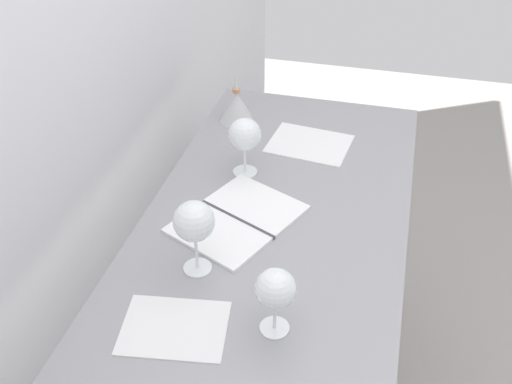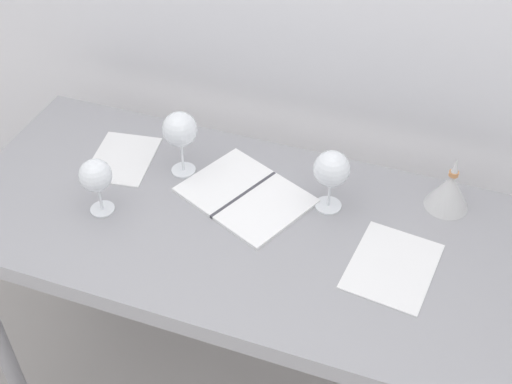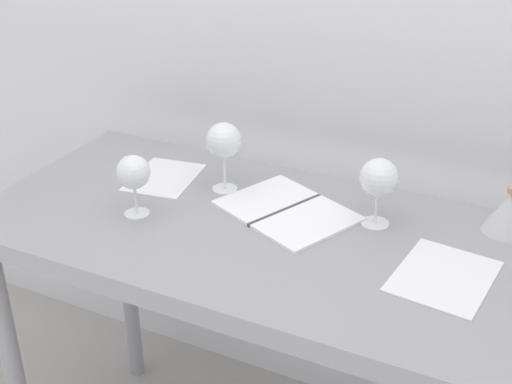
# 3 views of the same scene
# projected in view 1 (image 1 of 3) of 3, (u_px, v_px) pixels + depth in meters

# --- Properties ---
(back_wall) EXTENTS (3.80, 0.04, 2.60)m
(back_wall) POSITION_uv_depth(u_px,v_px,m) (59.00, 53.00, 1.34)
(back_wall) COLOR silver
(back_wall) RESTS_ON ground_plane
(steel_counter) EXTENTS (1.40, 0.65, 0.90)m
(steel_counter) POSITION_uv_depth(u_px,v_px,m) (272.00, 258.00, 1.54)
(steel_counter) COLOR gray
(steel_counter) RESTS_ON ground_plane
(wine_glass_far_right) EXTENTS (0.09, 0.09, 0.17)m
(wine_glass_far_right) POSITION_uv_depth(u_px,v_px,m) (245.00, 136.00, 1.60)
(wine_glass_far_right) COLOR white
(wine_glass_far_right) RESTS_ON steel_counter
(wine_glass_far_left) EXTENTS (0.09, 0.09, 0.18)m
(wine_glass_far_left) POSITION_uv_depth(u_px,v_px,m) (194.00, 223.00, 1.27)
(wine_glass_far_left) COLOR white
(wine_glass_far_left) RESTS_ON steel_counter
(wine_glass_near_left) EXTENTS (0.08, 0.08, 0.15)m
(wine_glass_near_left) POSITION_uv_depth(u_px,v_px,m) (276.00, 290.00, 1.15)
(wine_glass_near_left) COLOR white
(wine_glass_near_left) RESTS_ON steel_counter
(open_notebook) EXTENTS (0.37, 0.34, 0.01)m
(open_notebook) POSITION_uv_depth(u_px,v_px,m) (238.00, 219.00, 1.49)
(open_notebook) COLOR white
(open_notebook) RESTS_ON steel_counter
(tasting_sheet_upper) EXTENTS (0.19, 0.23, 0.00)m
(tasting_sheet_upper) POSITION_uv_depth(u_px,v_px,m) (174.00, 328.00, 1.21)
(tasting_sheet_upper) COLOR white
(tasting_sheet_upper) RESTS_ON steel_counter
(tasting_sheet_lower) EXTENTS (0.21, 0.25, 0.00)m
(tasting_sheet_lower) POSITION_uv_depth(u_px,v_px,m) (309.00, 144.00, 1.79)
(tasting_sheet_lower) COLOR white
(tasting_sheet_lower) RESTS_ON steel_counter
(decanter_funnel) EXTENTS (0.11, 0.11, 0.15)m
(decanter_funnel) POSITION_uv_depth(u_px,v_px,m) (236.00, 106.00, 1.87)
(decanter_funnel) COLOR silver
(decanter_funnel) RESTS_ON steel_counter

